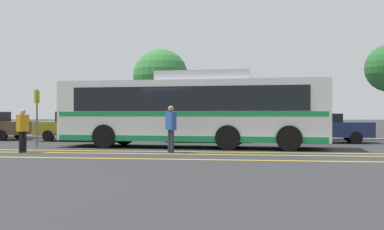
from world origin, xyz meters
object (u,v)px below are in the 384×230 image
(parked_car_3, at_px, (322,128))
(pedestrian_1, at_px, (171,126))
(parked_car_1, at_px, (80,126))
(parked_car_2, at_px, (204,129))
(transit_bus, at_px, (192,109))
(tree_0, at_px, (161,77))
(pedestrian_0, at_px, (23,128))
(bus_stop_sign, at_px, (37,111))

(parked_car_3, height_order, pedestrian_1, pedestrian_1)
(parked_car_3, bearing_deg, parked_car_1, -87.02)
(parked_car_2, bearing_deg, parked_car_1, -90.37)
(transit_bus, relative_size, tree_0, 2.05)
(pedestrian_0, xyz_separation_m, tree_0, (2.55, 13.36, 3.00))
(transit_bus, relative_size, pedestrian_0, 7.22)
(parked_car_3, height_order, tree_0, tree_0)
(parked_car_2, xyz_separation_m, pedestrian_0, (-6.05, -7.35, 0.26))
(bus_stop_sign, bearing_deg, parked_car_2, -50.72)
(parked_car_1, bearing_deg, transit_bus, 62.53)
(parked_car_1, height_order, parked_car_3, parked_car_1)
(parked_car_1, xyz_separation_m, tree_0, (3.13, 6.14, 3.14))
(parked_car_1, bearing_deg, pedestrian_1, 46.27)
(pedestrian_0, xyz_separation_m, pedestrian_1, (5.50, 0.69, 0.08))
(parked_car_2, relative_size, tree_0, 0.75)
(transit_bus, xyz_separation_m, bus_stop_sign, (-6.70, -0.73, -0.05))
(pedestrian_1, bearing_deg, pedestrian_0, 53.73)
(pedestrian_1, relative_size, tree_0, 0.30)
(transit_bus, xyz_separation_m, parked_car_2, (0.08, 4.03, -0.98))
(parked_car_1, xyz_separation_m, parked_car_2, (6.63, 0.13, -0.12))
(pedestrian_1, relative_size, bus_stop_sign, 0.70)
(pedestrian_0, distance_m, bus_stop_sign, 2.77)
(pedestrian_1, distance_m, bus_stop_sign, 6.55)
(parked_car_3, distance_m, bus_stop_sign, 13.71)
(parked_car_1, distance_m, parked_car_3, 12.62)
(parked_car_1, distance_m, bus_stop_sign, 4.70)
(transit_bus, height_order, tree_0, tree_0)
(pedestrian_0, relative_size, tree_0, 0.28)
(transit_bus, relative_size, parked_car_1, 2.46)
(tree_0, bearing_deg, parked_car_1, -117.02)
(parked_car_1, bearing_deg, parked_car_2, 94.44)
(parked_car_2, relative_size, parked_car_3, 0.90)
(pedestrian_1, bearing_deg, tree_0, -30.30)
(transit_bus, bearing_deg, parked_car_3, -51.14)
(bus_stop_sign, relative_size, tree_0, 0.44)
(transit_bus, xyz_separation_m, pedestrian_0, (-5.97, -3.32, -0.71))
(transit_bus, distance_m, pedestrian_0, 6.87)
(pedestrian_1, bearing_deg, parked_car_1, -0.44)
(parked_car_3, distance_m, tree_0, 11.58)
(bus_stop_sign, bearing_deg, pedestrian_1, -102.75)
(parked_car_1, relative_size, pedestrian_0, 2.94)
(parked_car_3, relative_size, tree_0, 0.83)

